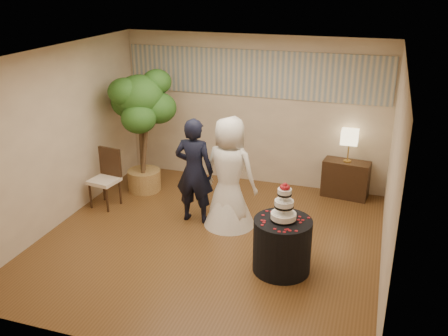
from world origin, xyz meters
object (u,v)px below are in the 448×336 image
(bride, at_px, (230,173))
(console, at_px, (346,179))
(wedding_cake, at_px, (284,202))
(ficus_tree, at_px, (141,132))
(cake_table, at_px, (282,245))
(table_lamp, at_px, (349,146))
(groom, at_px, (194,171))
(side_chair, at_px, (104,179))

(bride, xyz_separation_m, console, (1.67, 1.68, -0.56))
(wedding_cake, height_order, ficus_tree, ficus_tree)
(cake_table, relative_size, table_lamp, 1.35)
(cake_table, xyz_separation_m, console, (0.60, 2.73, -0.04))
(groom, relative_size, console, 2.13)
(cake_table, relative_size, console, 0.97)
(bride, bearing_deg, groom, 13.38)
(console, distance_m, side_chair, 4.28)
(bride, relative_size, ficus_tree, 0.79)
(wedding_cake, xyz_separation_m, table_lamp, (0.60, 2.73, -0.06))
(table_lamp, xyz_separation_m, side_chair, (-3.92, -1.70, -0.46))
(cake_table, height_order, ficus_tree, ficus_tree)
(side_chair, bearing_deg, groom, 7.76)
(groom, xyz_separation_m, cake_table, (1.65, -1.02, -0.49))
(groom, bearing_deg, cake_table, 147.32)
(table_lamp, distance_m, side_chair, 4.30)
(wedding_cake, bearing_deg, console, 77.66)
(cake_table, height_order, side_chair, side_chair)
(table_lamp, bearing_deg, cake_table, -102.34)
(side_chair, bearing_deg, wedding_cake, -9.11)
(groom, height_order, table_lamp, groom)
(groom, distance_m, console, 2.87)
(groom, height_order, console, groom)
(wedding_cake, bearing_deg, bride, 135.63)
(wedding_cake, bearing_deg, cake_table, 0.00)
(wedding_cake, height_order, console, wedding_cake)
(bride, relative_size, table_lamp, 3.10)
(groom, height_order, cake_table, groom)
(ficus_tree, bearing_deg, side_chair, -111.52)
(groom, distance_m, ficus_tree, 1.61)
(ficus_tree, xyz_separation_m, side_chair, (-0.33, -0.84, -0.64))
(ficus_tree, distance_m, side_chair, 1.10)
(wedding_cake, bearing_deg, side_chair, 162.75)
(groom, distance_m, bride, 0.58)
(groom, xyz_separation_m, table_lamp, (2.25, 1.71, 0.10))
(cake_table, height_order, wedding_cake, wedding_cake)
(console, distance_m, table_lamp, 0.63)
(wedding_cake, relative_size, table_lamp, 0.93)
(ficus_tree, bearing_deg, groom, -32.30)
(bride, height_order, table_lamp, bride)
(table_lamp, height_order, side_chair, table_lamp)
(side_chair, bearing_deg, cake_table, -9.11)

